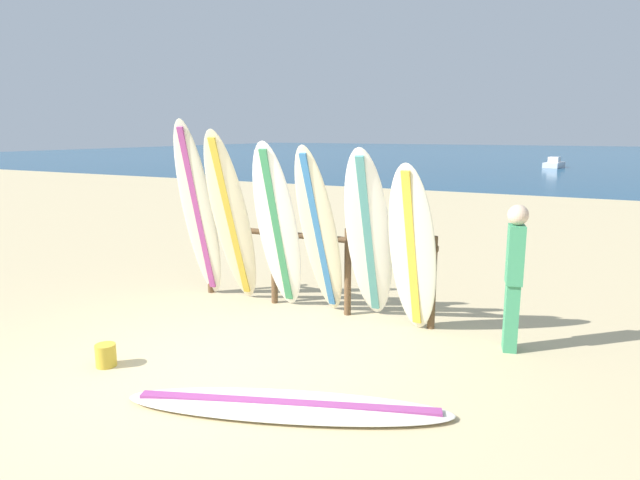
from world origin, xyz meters
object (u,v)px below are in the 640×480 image
surfboard_leaning_left (231,220)px  surfboard_lying_on_sand (287,406)px  surfboard_rack (310,256)px  surfboard_leaning_far_left (198,212)px  surfboard_leaning_center (319,233)px  surfboard_leaning_right (412,250)px  surfboard_leaning_center_right (369,238)px  small_boat_offshore (554,164)px  sand_bucket (106,355)px  beachgoer_standing (514,272)px  surfboard_leaning_center_left (278,228)px

surfboard_leaning_left → surfboard_lying_on_sand: surfboard_leaning_left is taller
surfboard_rack → surfboard_leaning_far_left: 1.69m
surfboard_leaning_far_left → surfboard_leaning_left: (0.61, -0.06, -0.06)m
surfboard_leaning_center → surfboard_leaning_right: (1.20, 0.00, -0.09)m
surfboard_leaning_center_right → surfboard_lying_on_sand: bearing=-85.0°
surfboard_rack → small_boat_offshore: bearing=89.5°
surfboard_leaning_right → surfboard_lying_on_sand: 2.46m
surfboard_leaning_center → surfboard_lying_on_sand: 2.60m
surfboard_lying_on_sand → sand_bucket: bearing=-178.2°
small_boat_offshore → surfboard_leaning_left: bearing=-92.1°
surfboard_rack → surfboard_leaning_left: (-0.96, -0.41, 0.47)m
beachgoer_standing → surfboard_lying_on_sand: bearing=-123.3°
surfboard_leaning_left → small_boat_offshore: bearing=87.9°
surfboard_leaning_far_left → surfboard_leaning_center: bearing=0.9°
surfboard_leaning_far_left → surfboard_leaning_center_right: (2.51, 0.09, -0.16)m
beachgoer_standing → surfboard_leaning_center_right: bearing=179.5°
surfboard_leaning_center_left → sand_bucket: bearing=-106.6°
surfboard_rack → surfboard_leaning_center_left: surfboard_leaning_center_left is taller
surfboard_rack → surfboard_leaning_center_left: size_ratio=1.53×
surfboard_rack → sand_bucket: size_ratio=14.96×
surfboard_leaning_center → sand_bucket: 2.80m
surfboard_leaning_center → small_boat_offshore: size_ratio=0.99×
surfboard_leaning_center_left → surfboard_leaning_center_right: size_ratio=1.03×
surfboard_leaning_far_left → surfboard_leaning_center_right: 2.52m
surfboard_leaning_far_left → small_boat_offshore: surfboard_leaning_far_left is taller
surfboard_leaning_far_left → surfboard_lying_on_sand: surfboard_leaning_far_left is taller
beachgoer_standing → small_boat_offshore: beachgoer_standing is taller
surfboard_leaning_right → surfboard_leaning_left: bearing=-177.8°
surfboard_leaning_left → sand_bucket: 2.45m
small_boat_offshore → surfboard_leaning_center_left: bearing=-91.0°
beachgoer_standing → surfboard_leaning_center_left: bearing=-178.8°
surfboard_leaning_left → surfboard_lying_on_sand: bearing=-45.3°
beachgoer_standing → sand_bucket: (-3.59, -2.33, -0.77)m
surfboard_leaning_far_left → small_boat_offshore: bearing=86.8°
surfboard_leaning_far_left → surfboard_lying_on_sand: bearing=-38.9°
surfboard_leaning_center_right → surfboard_leaning_center: bearing=-174.9°
beachgoer_standing → small_boat_offshore: (-2.33, 33.62, -0.63)m
surfboard_rack → sand_bucket: 2.84m
surfboard_leaning_left → surfboard_leaning_center_right: surfboard_leaning_left is taller
surfboard_leaning_center → small_boat_offshore: surfboard_leaning_center is taller
surfboard_lying_on_sand → beachgoer_standing: size_ratio=1.79×
surfboard_leaning_right → surfboard_leaning_center_left: bearing=-179.2°
surfboard_leaning_far_left → surfboard_leaning_left: size_ratio=1.05×
surfboard_leaning_center → surfboard_leaning_right: size_ratio=1.09×
surfboard_lying_on_sand → surfboard_leaning_far_left: bearing=141.1°
surfboard_leaning_right → surfboard_lying_on_sand: surfboard_leaning_right is taller
surfboard_leaning_right → beachgoer_standing: (1.12, 0.04, -0.13)m
surfboard_leaning_center_left → surfboard_lying_on_sand: size_ratio=0.79×
surfboard_rack → surfboard_leaning_center_right: surfboard_leaning_center_right is taller
small_boat_offshore → surfboard_leaning_center: bearing=-90.0°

